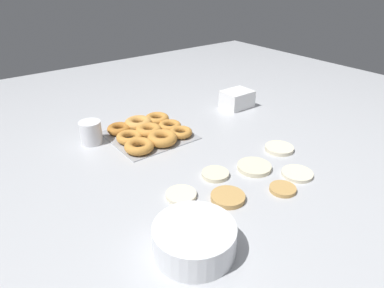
% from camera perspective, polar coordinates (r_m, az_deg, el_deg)
% --- Properties ---
extents(ground_plane, '(3.00, 3.00, 0.00)m').
position_cam_1_polar(ground_plane, '(1.21, 4.58, -2.73)').
color(ground_plane, '#B2B5BA').
extents(pancake_0, '(0.10, 0.10, 0.01)m').
position_cam_1_polar(pancake_0, '(1.18, 17.13, -4.74)').
color(pancake_0, beige).
rests_on(pancake_0, ground_plane).
extents(pancake_1, '(0.08, 0.08, 0.01)m').
position_cam_1_polar(pancake_1, '(1.09, 14.88, -7.25)').
color(pancake_1, tan).
rests_on(pancake_1, ground_plane).
extents(pancake_2, '(0.09, 0.09, 0.01)m').
position_cam_1_polar(pancake_2, '(1.12, 3.90, -5.03)').
color(pancake_2, beige).
rests_on(pancake_2, ground_plane).
extents(pancake_3, '(0.11, 0.11, 0.01)m').
position_cam_1_polar(pancake_3, '(1.31, 14.34, -0.71)').
color(pancake_3, beige).
rests_on(pancake_3, ground_plane).
extents(pancake_4, '(0.11, 0.11, 0.02)m').
position_cam_1_polar(pancake_4, '(1.18, 10.33, -3.79)').
color(pancake_4, beige).
rests_on(pancake_4, ground_plane).
extents(pancake_5, '(0.10, 0.10, 0.02)m').
position_cam_1_polar(pancake_5, '(1.02, 5.99, -8.81)').
color(pancake_5, tan).
rests_on(pancake_5, ground_plane).
extents(pancake_6, '(0.09, 0.09, 0.01)m').
position_cam_1_polar(pancake_6, '(1.03, -1.83, -8.46)').
color(pancake_6, beige).
rests_on(pancake_6, ground_plane).
extents(donut_tray, '(0.31, 0.30, 0.04)m').
position_cam_1_polar(donut_tray, '(1.38, -7.24, 2.05)').
color(donut_tray, '#93969B').
rests_on(donut_tray, ground_plane).
extents(batter_bowl, '(0.20, 0.20, 0.07)m').
position_cam_1_polar(batter_bowl, '(0.84, 0.37, -15.55)').
color(batter_bowl, white).
rests_on(batter_bowl, ground_plane).
extents(container_stack, '(0.14, 0.11, 0.08)m').
position_cam_1_polar(container_stack, '(1.66, 7.51, 7.44)').
color(container_stack, white).
rests_on(container_stack, ground_plane).
extents(paper_cup, '(0.08, 0.08, 0.09)m').
position_cam_1_polar(paper_cup, '(1.36, -16.51, 1.87)').
color(paper_cup, white).
rests_on(paper_cup, ground_plane).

